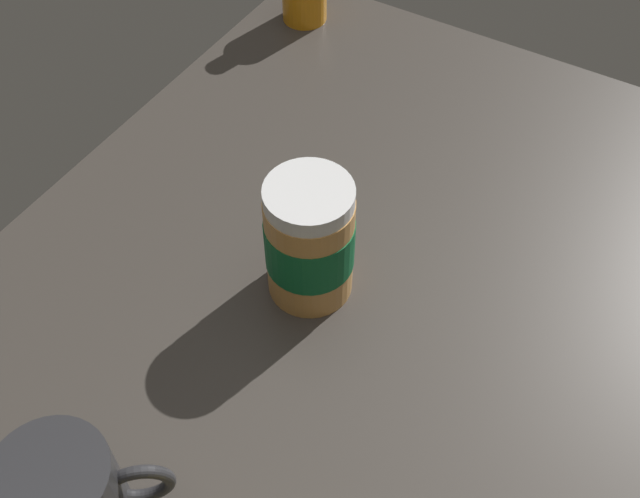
% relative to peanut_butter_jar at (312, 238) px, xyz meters
% --- Properties ---
extents(ground_plane, '(0.95, 0.75, 0.03)m').
position_rel_peanut_butter_jar_xyz_m(ground_plane, '(0.00, 0.06, -0.08)').
color(ground_plane, '#38332D').
extents(peanut_butter_jar, '(0.08, 0.08, 0.13)m').
position_rel_peanut_butter_jar_xyz_m(peanut_butter_jar, '(0.00, 0.00, 0.00)').
color(peanut_butter_jar, '#BF8442').
rests_on(peanut_butter_jar, ground_plane).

